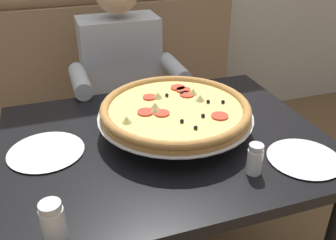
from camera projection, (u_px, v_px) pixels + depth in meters
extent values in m
cube|color=#937556|center=(125.00, 147.00, 2.26)|extent=(1.61, 0.60, 0.46)
cube|color=#937556|center=(107.00, 55.00, 2.36)|extent=(1.61, 0.18, 0.65)
cube|color=black|center=(165.00, 143.00, 1.36)|extent=(1.15, 0.90, 0.04)
cylinder|color=black|center=(36.00, 189.00, 1.72)|extent=(0.06, 0.06, 0.72)
cylinder|color=black|center=(233.00, 150.00, 2.00)|extent=(0.06, 0.06, 0.72)
cube|color=#2D3342|center=(132.00, 123.00, 1.91)|extent=(0.34, 0.40, 0.15)
cylinder|color=#2D3342|center=(127.00, 204.00, 1.82)|extent=(0.11, 0.11, 0.46)
cylinder|color=#2D3342|center=(166.00, 196.00, 1.88)|extent=(0.11, 0.11, 0.46)
cube|color=#B2B7C1|center=(120.00, 70.00, 1.99)|extent=(0.40, 0.22, 0.56)
cylinder|color=#B2B7C1|center=(80.00, 81.00, 1.71)|extent=(0.08, 0.28, 0.08)
cylinder|color=#B2B7C1|center=(175.00, 69.00, 1.84)|extent=(0.08, 0.28, 0.08)
cylinder|color=silver|center=(190.00, 144.00, 1.25)|extent=(0.01, 0.01, 0.07)
cylinder|color=silver|center=(136.00, 120.00, 1.40)|extent=(0.01, 0.01, 0.07)
cylinder|color=silver|center=(200.00, 109.00, 1.48)|extent=(0.01, 0.01, 0.07)
torus|color=silver|center=(175.00, 117.00, 1.36)|extent=(0.31, 0.31, 0.01)
cylinder|color=silver|center=(175.00, 115.00, 1.36)|extent=(0.56, 0.56, 0.00)
cylinder|color=#B77F42|center=(175.00, 112.00, 1.35)|extent=(0.54, 0.54, 0.02)
torus|color=#B77F42|center=(175.00, 107.00, 1.35)|extent=(0.54, 0.54, 0.03)
cylinder|color=#EFCC6B|center=(175.00, 109.00, 1.35)|extent=(0.48, 0.48, 0.01)
cylinder|color=red|center=(146.00, 112.00, 1.31)|extent=(0.06, 0.06, 0.01)
cylinder|color=red|center=(183.00, 90.00, 1.47)|extent=(0.06, 0.06, 0.01)
cylinder|color=red|center=(220.00, 116.00, 1.28)|extent=(0.06, 0.06, 0.01)
cylinder|color=red|center=(150.00, 97.00, 1.41)|extent=(0.05, 0.05, 0.01)
cylinder|color=red|center=(187.00, 94.00, 1.43)|extent=(0.06, 0.06, 0.01)
cylinder|color=red|center=(162.00, 114.00, 1.30)|extent=(0.05, 0.05, 0.01)
cylinder|color=red|center=(178.00, 88.00, 1.49)|extent=(0.06, 0.06, 0.01)
sphere|color=black|center=(182.00, 121.00, 1.24)|extent=(0.01, 0.01, 0.01)
sphere|color=black|center=(223.00, 102.00, 1.37)|extent=(0.01, 0.01, 0.01)
sphere|color=black|center=(167.00, 95.00, 1.42)|extent=(0.01, 0.01, 0.01)
sphere|color=black|center=(208.00, 102.00, 1.37)|extent=(0.01, 0.01, 0.01)
sphere|color=black|center=(196.00, 128.00, 1.21)|extent=(0.01, 0.01, 0.01)
sphere|color=black|center=(203.00, 116.00, 1.28)|extent=(0.01, 0.01, 0.01)
sphere|color=black|center=(182.00, 93.00, 1.44)|extent=(0.01, 0.01, 0.01)
cone|color=#CCC675|center=(155.00, 110.00, 1.30)|extent=(0.04, 0.04, 0.02)
cone|color=#CCC675|center=(200.00, 98.00, 1.39)|extent=(0.04, 0.04, 0.02)
cone|color=#CCC675|center=(158.00, 95.00, 1.41)|extent=(0.04, 0.04, 0.02)
cone|color=#CCC675|center=(127.00, 120.00, 1.24)|extent=(0.04, 0.04, 0.02)
cone|color=#CCC675|center=(155.00, 106.00, 1.33)|extent=(0.04, 0.04, 0.02)
cone|color=#CCC675|center=(193.00, 91.00, 1.44)|extent=(0.04, 0.04, 0.02)
cylinder|color=white|center=(53.00, 224.00, 0.92)|extent=(0.06, 0.06, 0.09)
cylinder|color=#4C6633|center=(54.00, 230.00, 0.93)|extent=(0.05, 0.05, 0.06)
cylinder|color=silver|center=(50.00, 207.00, 0.89)|extent=(0.06, 0.06, 0.02)
cylinder|color=white|center=(254.00, 162.00, 1.16)|extent=(0.05, 0.05, 0.08)
cylinder|color=silver|center=(254.00, 166.00, 1.16)|extent=(0.04, 0.04, 0.05)
cylinder|color=silver|center=(256.00, 148.00, 1.13)|extent=(0.05, 0.05, 0.02)
cylinder|color=white|center=(304.00, 159.00, 1.23)|extent=(0.17, 0.17, 0.01)
cone|color=white|center=(304.00, 156.00, 1.23)|extent=(0.24, 0.24, 0.01)
cylinder|color=white|center=(46.00, 152.00, 1.27)|extent=(0.18, 0.18, 0.01)
cone|color=white|center=(46.00, 150.00, 1.27)|extent=(0.26, 0.26, 0.01)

